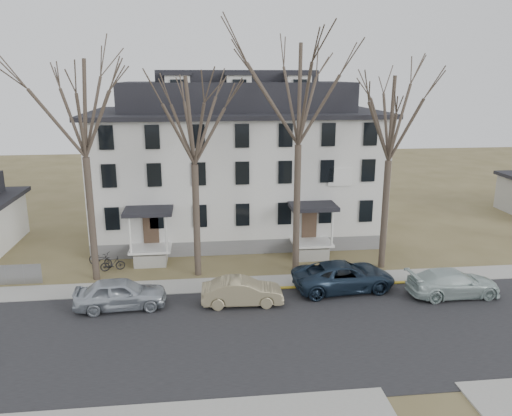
{
  "coord_description": "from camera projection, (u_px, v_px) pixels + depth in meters",
  "views": [
    {
      "loc": [
        -4.64,
        -18.63,
        11.71
      ],
      "look_at": [
        -1.55,
        9.0,
        4.29
      ],
      "focal_mm": 35.0,
      "sensor_mm": 36.0,
      "label": 1
    }
  ],
  "objects": [
    {
      "name": "ground",
      "position": [
        315.0,
        357.0,
        21.4
      ],
      "size": [
        120.0,
        120.0,
        0.0
      ],
      "primitive_type": "plane",
      "color": "brown",
      "rests_on": "ground"
    },
    {
      "name": "main_road",
      "position": [
        306.0,
        334.0,
        23.32
      ],
      "size": [
        120.0,
        10.0,
        0.04
      ],
      "primitive_type": "cube",
      "color": "#27272A",
      "rests_on": "ground"
    },
    {
      "name": "far_sidewalk",
      "position": [
        284.0,
        283.0,
        29.08
      ],
      "size": [
        120.0,
        2.0,
        0.08
      ],
      "primitive_type": "cube",
      "color": "#A09F97",
      "rests_on": "ground"
    },
    {
      "name": "yellow_curb",
      "position": [
        372.0,
        285.0,
        28.76
      ],
      "size": [
        14.0,
        0.25,
        0.06
      ],
      "primitive_type": "cube",
      "color": "gold",
      "rests_on": "ground"
    },
    {
      "name": "boarding_house",
      "position": [
        237.0,
        163.0,
        37.04
      ],
      "size": [
        20.8,
        12.36,
        12.05
      ],
      "color": "slate",
      "rests_on": "ground"
    },
    {
      "name": "tree_far_left",
      "position": [
        81.0,
        101.0,
        26.96
      ],
      "size": [
        8.4,
        8.4,
        13.72
      ],
      "color": "#473B31",
      "rests_on": "ground"
    },
    {
      "name": "tree_mid_left",
      "position": [
        193.0,
        114.0,
        27.8
      ],
      "size": [
        7.8,
        7.8,
        12.74
      ],
      "color": "#473B31",
      "rests_on": "ground"
    },
    {
      "name": "tree_center",
      "position": [
        299.0,
        87.0,
        28.06
      ],
      "size": [
        9.0,
        9.0,
        14.7
      ],
      "color": "#473B31",
      "rests_on": "ground"
    },
    {
      "name": "tree_mid_right",
      "position": [
        392.0,
        113.0,
        29.04
      ],
      "size": [
        7.8,
        7.8,
        12.74
      ],
      "color": "#473B31",
      "rests_on": "ground"
    },
    {
      "name": "car_silver",
      "position": [
        121.0,
        294.0,
        25.68
      ],
      "size": [
        4.76,
        2.14,
        1.59
      ],
      "primitive_type": "imported",
      "rotation": [
        0.0,
        0.0,
        1.63
      ],
      "color": "#ABB3BD",
      "rests_on": "ground"
    },
    {
      "name": "car_tan",
      "position": [
        242.0,
        292.0,
        26.12
      ],
      "size": [
        4.3,
        1.62,
        1.4
      ],
      "primitive_type": "imported",
      "rotation": [
        0.0,
        0.0,
        1.54
      ],
      "color": "#988B67",
      "rests_on": "ground"
    },
    {
      "name": "car_navy",
      "position": [
        344.0,
        277.0,
        27.92
      ],
      "size": [
        5.92,
        3.16,
        1.58
      ],
      "primitive_type": "imported",
      "rotation": [
        0.0,
        0.0,
        1.67
      ],
      "color": "#1B2A3D",
      "rests_on": "ground"
    },
    {
      "name": "car_white",
      "position": [
        453.0,
        284.0,
        27.14
      ],
      "size": [
        5.06,
        2.14,
        1.46
      ],
      "primitive_type": "imported",
      "rotation": [
        0.0,
        0.0,
        1.59
      ],
      "color": "#B0C3BF",
      "rests_on": "ground"
    },
    {
      "name": "bicycle_left",
      "position": [
        101.0,
        260.0,
        31.32
      ],
      "size": [
        1.93,
        1.52,
        0.98
      ],
      "primitive_type": "imported",
      "rotation": [
        0.0,
        0.0,
        1.03
      ],
      "color": "black",
      "rests_on": "ground"
    },
    {
      "name": "bicycle_right",
      "position": [
        113.0,
        264.0,
        30.68
      ],
      "size": [
        1.55,
        0.74,
        0.9
      ],
      "primitive_type": "imported",
      "rotation": [
        0.0,
        0.0,
        1.79
      ],
      "color": "black",
      "rests_on": "ground"
    }
  ]
}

